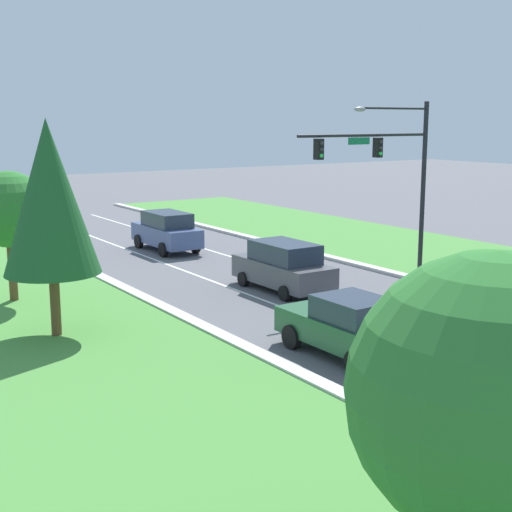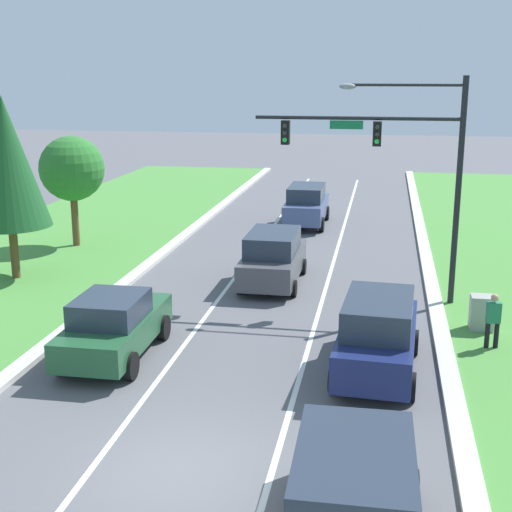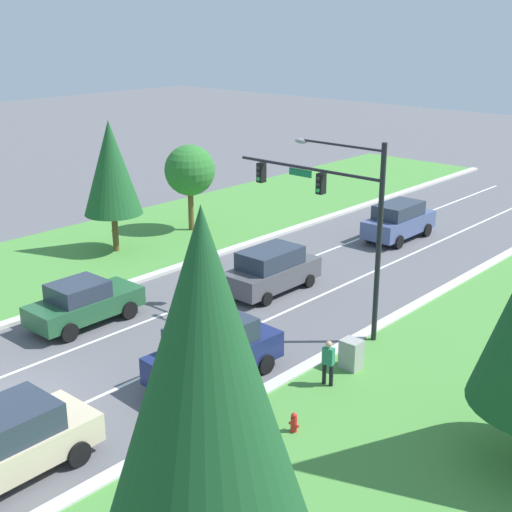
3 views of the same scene
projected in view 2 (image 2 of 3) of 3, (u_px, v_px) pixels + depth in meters
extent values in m
plane|color=#5B5B60|center=(180.00, 472.00, 14.23)|extent=(160.00, 160.00, 0.00)
cube|color=beige|center=(474.00, 498.00, 13.23)|extent=(0.50, 90.00, 0.15)
cube|color=white|center=(95.00, 463.00, 14.54)|extent=(0.14, 81.00, 0.01)
cube|color=white|center=(269.00, 481.00, 13.92)|extent=(0.14, 81.00, 0.01)
cylinder|color=black|center=(458.00, 195.00, 23.48)|extent=(0.20, 0.20, 7.64)
cylinder|color=black|center=(357.00, 118.00, 23.45)|extent=(6.78, 0.12, 0.12)
cube|color=#147042|center=(346.00, 125.00, 23.57)|extent=(1.10, 0.04, 0.28)
cylinder|color=black|center=(406.00, 85.00, 22.92)|extent=(3.73, 0.09, 0.09)
ellipsoid|color=gray|center=(348.00, 86.00, 23.25)|extent=(0.56, 0.28, 0.20)
cube|color=black|center=(377.00, 134.00, 23.46)|extent=(0.28, 0.32, 0.80)
sphere|color=#2D2D2D|center=(377.00, 127.00, 23.24)|extent=(0.16, 0.16, 0.16)
sphere|color=#2D2D2D|center=(377.00, 134.00, 23.30)|extent=(0.16, 0.16, 0.16)
sphere|color=#23D647|center=(377.00, 141.00, 23.36)|extent=(0.16, 0.16, 0.16)
cube|color=black|center=(285.00, 132.00, 23.99)|extent=(0.28, 0.32, 0.80)
sphere|color=#2D2D2D|center=(285.00, 126.00, 23.77)|extent=(0.16, 0.16, 0.16)
sphere|color=#2D2D2D|center=(285.00, 133.00, 23.83)|extent=(0.16, 0.16, 0.16)
sphere|color=#23D647|center=(285.00, 140.00, 23.88)|extent=(0.16, 0.16, 0.16)
cube|color=#4C4C51|center=(273.00, 264.00, 26.72)|extent=(1.95, 4.82, 0.92)
cube|color=#283342|center=(273.00, 242.00, 26.39)|extent=(1.76, 2.89, 0.78)
cylinder|color=black|center=(303.00, 266.00, 28.09)|extent=(0.24, 0.61, 0.61)
cylinder|color=black|center=(255.00, 264.00, 28.42)|extent=(0.24, 0.61, 0.61)
cylinder|color=black|center=(293.00, 288.00, 25.25)|extent=(0.24, 0.61, 0.61)
cylinder|color=black|center=(240.00, 286.00, 25.58)|extent=(0.24, 0.61, 0.61)
cube|color=#283342|center=(354.00, 473.00, 11.26)|extent=(1.93, 3.00, 0.78)
cylinder|color=black|center=(412.00, 489.00, 12.99)|extent=(0.25, 0.74, 0.73)
cylinder|color=black|center=(300.00, 479.00, 13.32)|extent=(0.25, 0.74, 0.73)
cube|color=#235633|center=(115.00, 330.00, 19.86)|extent=(1.96, 4.70, 0.78)
cube|color=#283342|center=(110.00, 308.00, 19.41)|extent=(1.75, 2.12, 0.68)
cylinder|color=black|center=(163.00, 327.00, 21.19)|extent=(0.25, 0.75, 0.75)
cylinder|color=black|center=(103.00, 324.00, 21.50)|extent=(0.25, 0.75, 0.75)
cylinder|color=black|center=(131.00, 366.00, 18.42)|extent=(0.25, 0.75, 0.75)
cylinder|color=black|center=(62.00, 361.00, 18.73)|extent=(0.25, 0.75, 0.75)
cube|color=#475684|center=(306.00, 209.00, 36.94)|extent=(1.91, 4.89, 0.96)
cube|color=#283342|center=(306.00, 193.00, 36.61)|extent=(1.72, 2.93, 0.76)
cylinder|color=black|center=(327.00, 213.00, 38.34)|extent=(0.24, 0.75, 0.75)
cylinder|color=black|center=(292.00, 212.00, 38.67)|extent=(0.24, 0.75, 0.75)
cylinder|color=black|center=(321.00, 224.00, 35.46)|extent=(0.24, 0.75, 0.75)
cylinder|color=black|center=(284.00, 223.00, 35.79)|extent=(0.24, 0.75, 0.75)
cube|color=navy|center=(377.00, 343.00, 18.77)|extent=(2.18, 4.97, 0.94)
cube|color=#283342|center=(379.00, 313.00, 18.44)|extent=(1.88, 3.02, 0.80)
cylinder|color=black|center=(414.00, 342.00, 20.10)|extent=(0.28, 0.72, 0.71)
cylinder|color=black|center=(348.00, 336.00, 20.52)|extent=(0.28, 0.72, 0.71)
cylinder|color=black|center=(411.00, 387.00, 17.26)|extent=(0.28, 0.72, 0.71)
cylinder|color=black|center=(334.00, 379.00, 17.68)|extent=(0.28, 0.72, 0.71)
cube|color=#9E9E99|center=(482.00, 314.00, 21.77)|extent=(0.70, 0.60, 1.15)
cylinder|color=black|center=(487.00, 336.00, 20.35)|extent=(0.14, 0.14, 0.84)
cylinder|color=black|center=(496.00, 336.00, 20.34)|extent=(0.14, 0.14, 0.84)
cube|color=#287556|center=(494.00, 312.00, 20.16)|extent=(0.41, 0.28, 0.60)
sphere|color=tan|center=(495.00, 298.00, 20.05)|extent=(0.22, 0.22, 0.22)
cylinder|color=brown|center=(75.00, 220.00, 32.19)|extent=(0.32, 0.32, 2.50)
sphere|color=#2D752D|center=(72.00, 169.00, 31.61)|extent=(2.88, 2.88, 2.88)
cylinder|color=brown|center=(15.00, 253.00, 27.15)|extent=(0.32, 0.32, 2.11)
cone|color=#1E5628|center=(7.00, 162.00, 26.28)|extent=(3.02, 3.02, 4.83)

